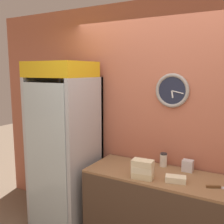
{
  "coord_description": "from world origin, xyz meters",
  "views": [
    {
      "loc": [
        0.8,
        -1.61,
        1.93
      ],
      "look_at": [
        -0.57,
        0.81,
        1.49
      ],
      "focal_mm": 42.0,
      "sensor_mm": 36.0,
      "label": 1
    }
  ],
  "objects_px": {
    "sandwich_stack_bottom": "(142,175)",
    "sandwich_flat_left": "(176,179)",
    "chefs_knife": "(219,187)",
    "beverage_cooler": "(67,138)",
    "napkin_dispenser": "(188,166)",
    "sandwich_stack_middle": "(143,169)",
    "sandwich_stack_top": "(143,163)",
    "condiment_jar": "(163,160)"
  },
  "relations": [
    {
      "from": "sandwich_stack_bottom",
      "to": "sandwich_flat_left",
      "type": "xyz_separation_m",
      "value": [
        0.31,
        0.08,
        -0.0
      ]
    },
    {
      "from": "sandwich_stack_bottom",
      "to": "chefs_knife",
      "type": "relative_size",
      "value": 0.72
    },
    {
      "from": "beverage_cooler",
      "to": "napkin_dispenser",
      "type": "height_order",
      "value": "beverage_cooler"
    },
    {
      "from": "chefs_knife",
      "to": "sandwich_stack_middle",
      "type": "bearing_deg",
      "value": -168.09
    },
    {
      "from": "sandwich_stack_top",
      "to": "sandwich_flat_left",
      "type": "xyz_separation_m",
      "value": [
        0.31,
        0.08,
        -0.13
      ]
    },
    {
      "from": "sandwich_stack_top",
      "to": "napkin_dispenser",
      "type": "bearing_deg",
      "value": 50.22
    },
    {
      "from": "beverage_cooler",
      "to": "napkin_dispenser",
      "type": "bearing_deg",
      "value": 8.4
    },
    {
      "from": "sandwich_flat_left",
      "to": "condiment_jar",
      "type": "bearing_deg",
      "value": 124.44
    },
    {
      "from": "chefs_knife",
      "to": "napkin_dispenser",
      "type": "height_order",
      "value": "napkin_dispenser"
    },
    {
      "from": "sandwich_stack_middle",
      "to": "chefs_knife",
      "type": "height_order",
      "value": "sandwich_stack_middle"
    },
    {
      "from": "sandwich_stack_middle",
      "to": "napkin_dispenser",
      "type": "height_order",
      "value": "sandwich_stack_middle"
    },
    {
      "from": "chefs_knife",
      "to": "napkin_dispenser",
      "type": "distance_m",
      "value": 0.44
    },
    {
      "from": "sandwich_stack_bottom",
      "to": "sandwich_stack_middle",
      "type": "relative_size",
      "value": 1.01
    },
    {
      "from": "sandwich_stack_middle",
      "to": "chefs_knife",
      "type": "relative_size",
      "value": 0.71
    },
    {
      "from": "napkin_dispenser",
      "to": "beverage_cooler",
      "type": "bearing_deg",
      "value": -171.6
    },
    {
      "from": "sandwich_stack_top",
      "to": "chefs_knife",
      "type": "height_order",
      "value": "sandwich_stack_top"
    },
    {
      "from": "sandwich_stack_middle",
      "to": "sandwich_stack_top",
      "type": "bearing_deg",
      "value": 0.0
    },
    {
      "from": "chefs_knife",
      "to": "condiment_jar",
      "type": "height_order",
      "value": "condiment_jar"
    },
    {
      "from": "beverage_cooler",
      "to": "sandwich_flat_left",
      "type": "xyz_separation_m",
      "value": [
        1.4,
        -0.12,
        -0.19
      ]
    },
    {
      "from": "chefs_knife",
      "to": "sandwich_flat_left",
      "type": "bearing_deg",
      "value": -169.93
    },
    {
      "from": "beverage_cooler",
      "to": "sandwich_stack_top",
      "type": "bearing_deg",
      "value": -10.17
    },
    {
      "from": "sandwich_stack_bottom",
      "to": "condiment_jar",
      "type": "distance_m",
      "value": 0.43
    },
    {
      "from": "beverage_cooler",
      "to": "sandwich_stack_top",
      "type": "distance_m",
      "value": 1.11
    },
    {
      "from": "beverage_cooler",
      "to": "sandwich_stack_bottom",
      "type": "relative_size",
      "value": 9.19
    },
    {
      "from": "sandwich_flat_left",
      "to": "condiment_jar",
      "type": "distance_m",
      "value": 0.42
    },
    {
      "from": "beverage_cooler",
      "to": "sandwich_stack_bottom",
      "type": "bearing_deg",
      "value": -10.17
    },
    {
      "from": "sandwich_stack_bottom",
      "to": "condiment_jar",
      "type": "bearing_deg",
      "value": 80.68
    },
    {
      "from": "beverage_cooler",
      "to": "condiment_jar",
      "type": "bearing_deg",
      "value": 11.11
    },
    {
      "from": "napkin_dispenser",
      "to": "sandwich_stack_middle",
      "type": "bearing_deg",
      "value": -129.78
    },
    {
      "from": "beverage_cooler",
      "to": "napkin_dispenser",
      "type": "distance_m",
      "value": 1.46
    },
    {
      "from": "sandwich_stack_middle",
      "to": "sandwich_flat_left",
      "type": "bearing_deg",
      "value": 14.15
    },
    {
      "from": "condiment_jar",
      "to": "napkin_dispenser",
      "type": "bearing_deg",
      "value": -3.55
    },
    {
      "from": "sandwich_flat_left",
      "to": "chefs_knife",
      "type": "relative_size",
      "value": 0.68
    },
    {
      "from": "condiment_jar",
      "to": "sandwich_stack_bottom",
      "type": "bearing_deg",
      "value": -99.32
    },
    {
      "from": "beverage_cooler",
      "to": "sandwich_stack_middle",
      "type": "distance_m",
      "value": 1.12
    },
    {
      "from": "beverage_cooler",
      "to": "chefs_knife",
      "type": "bearing_deg",
      "value": -1.64
    },
    {
      "from": "beverage_cooler",
      "to": "napkin_dispenser",
      "type": "relative_size",
      "value": 16.93
    },
    {
      "from": "sandwich_stack_top",
      "to": "chefs_knife",
      "type": "bearing_deg",
      "value": 11.91
    },
    {
      "from": "sandwich_stack_bottom",
      "to": "sandwich_flat_left",
      "type": "distance_m",
      "value": 0.32
    },
    {
      "from": "beverage_cooler",
      "to": "condiment_jar",
      "type": "height_order",
      "value": "beverage_cooler"
    },
    {
      "from": "beverage_cooler",
      "to": "sandwich_stack_middle",
      "type": "height_order",
      "value": "beverage_cooler"
    },
    {
      "from": "sandwich_stack_bottom",
      "to": "condiment_jar",
      "type": "xyz_separation_m",
      "value": [
        0.07,
        0.43,
        0.04
      ]
    }
  ]
}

